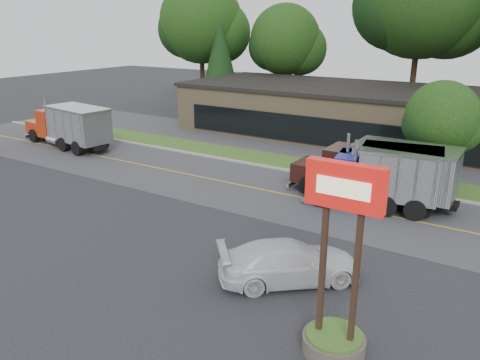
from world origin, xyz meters
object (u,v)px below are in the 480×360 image
(bilo_sign, at_px, (337,292))
(dump_truck_maroon, at_px, (382,171))
(rally_car, at_px, (289,262))
(dump_truck_red, at_px, (70,125))
(dump_truck_blue, at_px, (380,176))

(bilo_sign, xyz_separation_m, dump_truck_maroon, (-2.55, 13.31, -0.21))
(dump_truck_maroon, bearing_deg, rally_car, 88.26)
(bilo_sign, distance_m, dump_truck_red, 29.76)
(bilo_sign, distance_m, dump_truck_maroon, 13.55)
(rally_car, bearing_deg, dump_truck_red, 27.35)
(rally_car, bearing_deg, dump_truck_maroon, -44.17)
(bilo_sign, height_order, dump_truck_blue, bilo_sign)
(bilo_sign, bearing_deg, rally_car, 135.19)
(dump_truck_blue, bearing_deg, rally_car, 76.64)
(dump_truck_blue, distance_m, rally_car, 9.51)
(dump_truck_red, bearing_deg, rally_car, 166.43)
(bilo_sign, relative_size, rally_car, 1.09)
(dump_truck_blue, xyz_separation_m, rally_car, (-0.65, -9.43, -1.00))
(bilo_sign, relative_size, dump_truck_red, 0.63)
(dump_truck_red, relative_size, dump_truck_maroon, 1.04)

